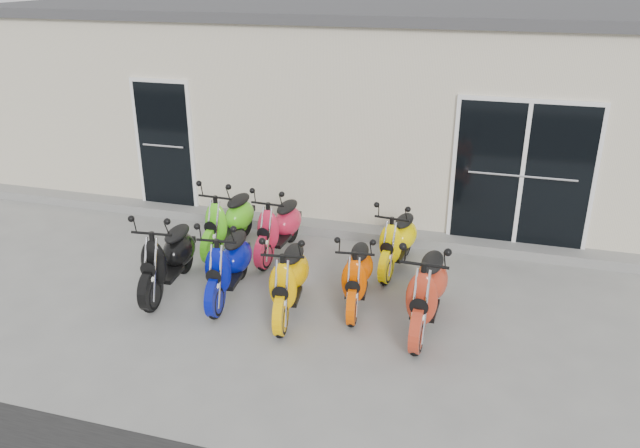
# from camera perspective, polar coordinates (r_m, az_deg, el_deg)

# --- Properties ---
(ground) EXTENTS (80.00, 80.00, 0.00)m
(ground) POSITION_cam_1_polar(r_m,az_deg,el_deg) (8.31, -1.17, -6.31)
(ground) COLOR gray
(ground) RESTS_ON ground
(building) EXTENTS (14.00, 6.00, 3.20)m
(building) POSITION_cam_1_polar(r_m,az_deg,el_deg) (12.57, 6.04, 11.38)
(building) COLOR beige
(building) RESTS_ON ground
(roof_cap) EXTENTS (14.20, 6.20, 0.16)m
(roof_cap) POSITION_cam_1_polar(r_m,az_deg,el_deg) (12.36, 6.37, 19.04)
(roof_cap) COLOR #3F3F42
(roof_cap) RESTS_ON building
(front_step) EXTENTS (14.00, 0.40, 0.15)m
(front_step) POSITION_cam_1_polar(r_m,az_deg,el_deg) (10.03, 2.29, -0.57)
(front_step) COLOR gray
(front_step) RESTS_ON ground
(door_left) EXTENTS (1.07, 0.08, 2.22)m
(door_left) POSITION_cam_1_polar(r_m,az_deg,el_deg) (10.94, -14.01, 7.33)
(door_left) COLOR black
(door_left) RESTS_ON front_step
(door_right) EXTENTS (2.02, 0.08, 2.22)m
(door_right) POSITION_cam_1_polar(r_m,az_deg,el_deg) (9.52, 18.03, 4.63)
(door_right) COLOR black
(door_right) RESTS_ON front_step
(scooter_front_black) EXTENTS (0.75, 1.69, 1.21)m
(scooter_front_black) POSITION_cam_1_polar(r_m,az_deg,el_deg) (8.35, -13.84, -2.21)
(scooter_front_black) COLOR black
(scooter_front_black) RESTS_ON ground
(scooter_front_blue) EXTENTS (0.75, 1.65, 1.18)m
(scooter_front_blue) POSITION_cam_1_polar(r_m,az_deg,el_deg) (8.05, -8.44, -2.86)
(scooter_front_blue) COLOR #050F90
(scooter_front_blue) RESTS_ON ground
(scooter_front_orange_a) EXTENTS (0.81, 1.66, 1.17)m
(scooter_front_orange_a) POSITION_cam_1_polar(r_m,az_deg,el_deg) (7.61, -2.87, -4.24)
(scooter_front_orange_a) COLOR #FFB700
(scooter_front_orange_a) RESTS_ON ground
(scooter_front_orange_b) EXTENTS (0.71, 1.53, 1.09)m
(scooter_front_orange_b) POSITION_cam_1_polar(r_m,az_deg,el_deg) (7.80, 3.43, -3.90)
(scooter_front_orange_b) COLOR #E44C00
(scooter_front_orange_b) RESTS_ON ground
(scooter_front_red) EXTENTS (0.66, 1.71, 1.25)m
(scooter_front_red) POSITION_cam_1_polar(r_m,az_deg,el_deg) (7.38, 9.79, -5.12)
(scooter_front_red) COLOR #BA331B
(scooter_front_red) RESTS_ON ground
(scooter_back_green) EXTENTS (0.67, 1.66, 1.21)m
(scooter_back_green) POSITION_cam_1_polar(r_m,az_deg,el_deg) (9.40, -8.38, 1.05)
(scooter_back_green) COLOR #59E21C
(scooter_back_green) RESTS_ON ground
(scooter_back_red) EXTENTS (0.66, 1.60, 1.16)m
(scooter_back_red) POSITION_cam_1_polar(r_m,az_deg,el_deg) (9.15, -3.81, 0.49)
(scooter_back_red) COLOR red
(scooter_back_red) RESTS_ON ground
(scooter_back_yellow) EXTENTS (0.71, 1.56, 1.11)m
(scooter_back_yellow) POSITION_cam_1_polar(r_m,az_deg,el_deg) (8.78, 7.14, -0.80)
(scooter_back_yellow) COLOR #FFDE00
(scooter_back_yellow) RESTS_ON ground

